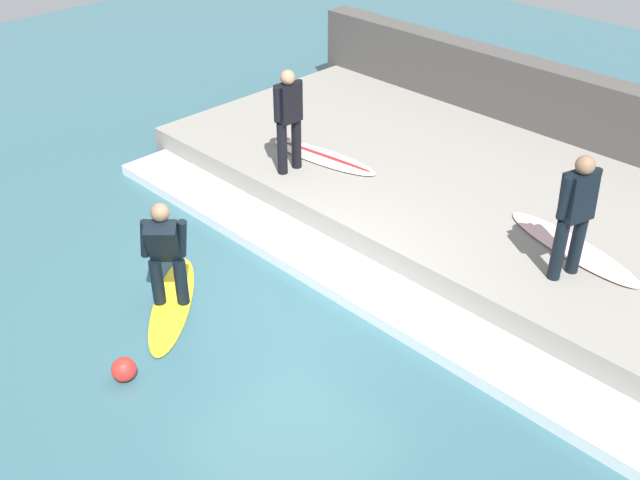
{
  "coord_description": "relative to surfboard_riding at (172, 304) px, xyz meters",
  "views": [
    {
      "loc": [
        -4.92,
        -5.53,
        5.68
      ],
      "look_at": [
        0.57,
        0.0,
        0.7
      ],
      "focal_mm": 42.0,
      "sensor_mm": 36.0,
      "label": 1
    }
  ],
  "objects": [
    {
      "name": "surfboard_waiting_near",
      "position": [
        3.96,
        -3.16,
        0.48
      ],
      "size": [
        0.95,
        2.11,
        0.06
      ],
      "color": "beige",
      "rests_on": "concrete_ledge"
    },
    {
      "name": "surfer_waiting_far",
      "position": [
        2.91,
        0.98,
        1.33
      ],
      "size": [
        0.53,
        0.23,
        1.57
      ],
      "color": "black",
      "rests_on": "concrete_ledge"
    },
    {
      "name": "surfboard_waiting_far",
      "position": [
        3.54,
        0.88,
        0.48
      ],
      "size": [
        0.72,
        2.0,
        0.07
      ],
      "color": "white",
      "rests_on": "concrete_ledge"
    },
    {
      "name": "wave_foam_crest",
      "position": [
        1.91,
        -0.99,
        0.05
      ],
      "size": [
        0.84,
        8.95,
        0.16
      ],
      "primitive_type": "cube",
      "color": "silver",
      "rests_on": "ground_plane"
    },
    {
      "name": "back_wall",
      "position": [
        6.98,
        -0.99,
        0.75
      ],
      "size": [
        0.5,
        9.89,
        1.55
      ],
      "primitive_type": "cube",
      "color": "#474442",
      "rests_on": "ground_plane"
    },
    {
      "name": "surfer_riding",
      "position": [
        0.0,
        0.0,
        0.8
      ],
      "size": [
        0.57,
        0.57,
        1.39
      ],
      "color": "black",
      "rests_on": "surfboard_riding"
    },
    {
      "name": "concrete_ledge",
      "position": [
        4.53,
        -0.99,
        0.21
      ],
      "size": [
        4.4,
        9.42,
        0.48
      ],
      "primitive_type": "cube",
      "color": "gray",
      "rests_on": "ground_plane"
    },
    {
      "name": "marker_buoy",
      "position": [
        -1.13,
        -0.72,
        0.11
      ],
      "size": [
        0.27,
        0.27,
        0.27
      ],
      "primitive_type": "sphere",
      "color": "red",
      "rests_on": "ground_plane"
    },
    {
      "name": "surfboard_riding",
      "position": [
        0.0,
        0.0,
        0.0
      ],
      "size": [
        1.73,
        1.75,
        0.06
      ],
      "color": "yellow",
      "rests_on": "ground_plane"
    },
    {
      "name": "ground_plane",
      "position": [
        1.03,
        -0.99,
        -0.03
      ],
      "size": [
        28.0,
        28.0,
        0.0
      ],
      "primitive_type": "plane",
      "color": "#335B66"
    },
    {
      "name": "surfer_waiting_near",
      "position": [
        3.38,
        -3.35,
        1.34
      ],
      "size": [
        0.52,
        0.35,
        1.58
      ],
      "color": "black",
      "rests_on": "concrete_ledge"
    }
  ]
}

